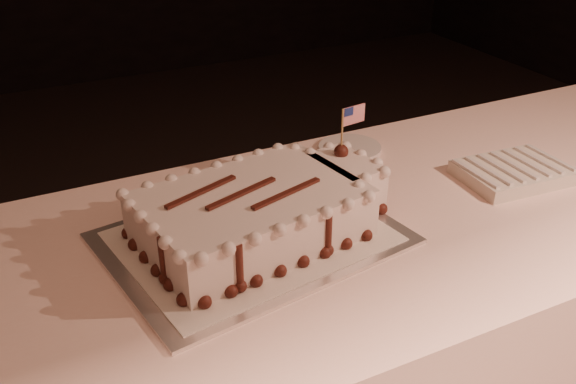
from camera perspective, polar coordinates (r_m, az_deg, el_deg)
name	(u,v)px	position (r m, az deg, el deg)	size (l,w,h in m)	color
banquet_table	(313,365)	(1.55, 2.25, -15.12)	(2.40, 0.80, 0.75)	#FFD4C5
cake_board	(252,238)	(1.28, -3.22, -4.13)	(0.55, 0.42, 0.01)	silver
doily	(252,236)	(1.28, -3.22, -3.94)	(0.49, 0.38, 0.00)	silver
sheet_cake	(264,210)	(1.26, -2.17, -1.59)	(0.54, 0.35, 0.21)	silver
napkin_stack	(512,172)	(1.59, 19.32, 1.67)	(0.25, 0.19, 0.04)	beige
side_plate	(350,148)	(1.65, 5.51, 3.88)	(0.16, 0.16, 0.01)	silver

